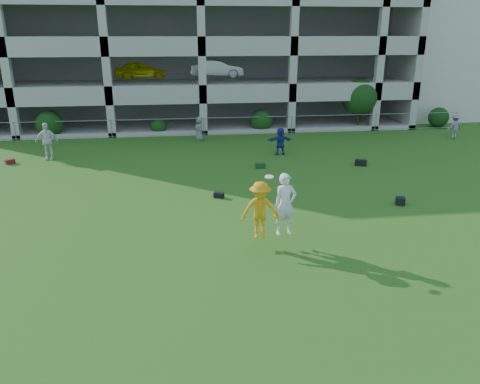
{
  "coord_description": "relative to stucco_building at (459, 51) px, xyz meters",
  "views": [
    {
      "loc": [
        -1.59,
        -11.95,
        6.58
      ],
      "look_at": [
        0.35,
        3.0,
        1.4
      ],
      "focal_mm": 35.0,
      "sensor_mm": 36.0,
      "label": 1
    }
  ],
  "objects": [
    {
      "name": "stucco_building",
      "position": [
        0.0,
        0.0,
        0.0
      ],
      "size": [
        16.0,
        14.0,
        10.0
      ],
      "primitive_type": "cube",
      "color": "beige",
      "rests_on": "ground"
    },
    {
      "name": "bag_black_e",
      "position": [
        -15.36,
        -17.56,
        -4.85
      ],
      "size": [
        0.67,
        0.5,
        0.3
      ],
      "primitive_type": "cube",
      "rotation": [
        0.0,
        0.0,
        -0.39
      ],
      "color": "black",
      "rests_on": "ground"
    },
    {
      "name": "bystander_b",
      "position": [
        -31.71,
        -14.2,
        -4.0
      ],
      "size": [
        1.18,
        0.51,
        2.01
      ],
      "primitive_type": "imported",
      "rotation": [
        0.0,
        0.0,
        0.02
      ],
      "color": "silver",
      "rests_on": "ground"
    },
    {
      "name": "bystander_d",
      "position": [
        -19.04,
        -14.79,
        -4.23
      ],
      "size": [
        1.46,
        0.56,
        1.54
      ],
      "primitive_type": "imported",
      "rotation": [
        0.0,
        0.0,
        3.22
      ],
      "color": "navy",
      "rests_on": "ground"
    },
    {
      "name": "bag_black_b",
      "position": [
        -23.09,
        -21.55,
        -4.89
      ],
      "size": [
        0.47,
        0.4,
        0.22
      ],
      "primitive_type": "cube",
      "rotation": [
        0.0,
        0.0,
        -0.47
      ],
      "color": "black",
      "rests_on": "ground"
    },
    {
      "name": "parking_garage",
      "position": [
        -23.01,
        -0.3,
        1.01
      ],
      "size": [
        30.0,
        14.0,
        12.0
      ],
      "color": "#9E998C",
      "rests_on": "ground"
    },
    {
      "name": "crate_d",
      "position": [
        -15.94,
        -23.32,
        -4.85
      ],
      "size": [
        0.45,
        0.45,
        0.3
      ],
      "primitive_type": "cube",
      "rotation": [
        0.0,
        0.0,
        -0.37
      ],
      "color": "black",
      "rests_on": "ground"
    },
    {
      "name": "fence",
      "position": [
        -23.0,
        -9.0,
        -4.39
      ],
      "size": [
        36.06,
        0.06,
        1.2
      ],
      "color": "gray",
      "rests_on": "ground"
    },
    {
      "name": "bag_green_g",
      "position": [
        -20.61,
        -17.37,
        -4.88
      ],
      "size": [
        0.52,
        0.34,
        0.25
      ],
      "primitive_type": "cube",
      "rotation": [
        0.0,
        0.0,
        -0.08
      ],
      "color": "#14381C",
      "rests_on": "ground"
    },
    {
      "name": "bystander_c",
      "position": [
        -23.38,
        -10.64,
        -4.24
      ],
      "size": [
        0.63,
        0.83,
        1.53
      ],
      "primitive_type": "imported",
      "rotation": [
        0.0,
        0.0,
        -1.35
      ],
      "color": "slate",
      "rests_on": "ground"
    },
    {
      "name": "bag_red_f",
      "position": [
        -33.52,
        -14.87,
        -4.88
      ],
      "size": [
        0.53,
        0.5,
        0.24
      ],
      "primitive_type": "cube",
      "rotation": [
        0.0,
        0.0,
        0.68
      ],
      "color": "maroon",
      "rests_on": "ground"
    },
    {
      "name": "bystander_f",
      "position": [
        -6.96,
        -12.07,
        -4.21
      ],
      "size": [
        1.1,
        0.74,
        1.58
      ],
      "primitive_type": "imported",
      "rotation": [
        0.0,
        0.0,
        3.3
      ],
      "color": "gray",
      "rests_on": "ground"
    },
    {
      "name": "ground",
      "position": [
        -23.0,
        -28.0,
        -5.0
      ],
      "size": [
        100.0,
        100.0,
        0.0
      ],
      "primitive_type": "plane",
      "color": "#235114",
      "rests_on": "ground"
    },
    {
      "name": "shrub_row",
      "position": [
        -18.41,
        -8.3,
        -3.49
      ],
      "size": [
        34.38,
        2.52,
        3.5
      ],
      "color": "#163D11",
      "rests_on": "ground"
    },
    {
      "name": "frisbee_contest",
      "position": [
        -21.95,
        -26.48,
        -3.67
      ],
      "size": [
        1.84,
        0.79,
        2.1
      ],
      "color": "orange",
      "rests_on": "ground"
    }
  ]
}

